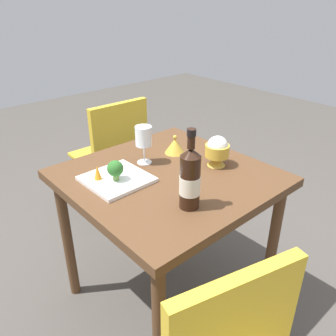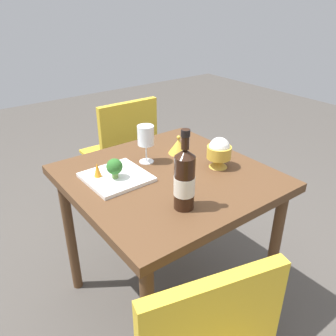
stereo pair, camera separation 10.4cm
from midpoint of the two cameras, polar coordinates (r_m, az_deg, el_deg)
The scene contains 10 objects.
ground_plane at distance 1.97m, azimuth 1.61°, elevation -20.25°, with size 8.00×8.00×0.00m, color #4C4742.
dining_table at distance 1.56m, azimuth 1.92°, elevation -4.09°, with size 0.83×0.83×0.74m.
chair_near_window at distance 2.31m, azimuth -5.95°, elevation 3.50°, with size 0.41×0.41×0.85m.
wine_bottle at distance 1.23m, azimuth 5.15°, elevation -1.87°, with size 0.08×0.08×0.31m.
wine_glass at distance 1.57m, azimuth -1.79°, elevation 5.21°, with size 0.08×0.08×0.18m.
rice_bowl at distance 1.57m, azimuth 10.31°, elevation 2.59°, with size 0.11×0.11×0.14m.
rice_bowl_lid at distance 1.70m, azimuth 3.50°, elevation 3.62°, with size 0.10×0.10×0.09m.
serving_plate at distance 1.48m, azimuth -6.53°, elevation -1.55°, with size 0.26×0.26×0.02m.
broccoli_floret at distance 1.44m, azimuth -6.76°, elevation 0.12°, with size 0.07×0.07×0.09m.
carrot_garnish_left at distance 1.47m, azimuth -9.59°, elevation -0.34°, with size 0.03×0.03×0.06m.
Camera 2 is at (-0.80, -1.07, 1.45)m, focal length 37.00 mm.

